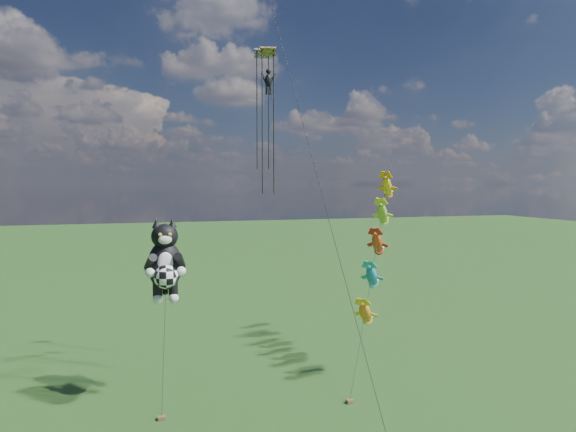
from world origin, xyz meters
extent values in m
cube|color=brown|center=(2.57, 4.99, 0.11)|extent=(0.40, 0.30, 0.22)
cylinder|color=black|center=(2.78, 6.33, 3.45)|extent=(0.45, 2.72, 6.61)
ellipsoid|color=black|center=(2.99, 7.96, 8.26)|extent=(2.30, 1.98, 3.03)
ellipsoid|color=black|center=(2.99, 7.87, 10.06)|extent=(1.79, 1.67, 1.53)
cone|color=black|center=(2.52, 7.87, 10.86)|extent=(0.60, 0.60, 0.57)
cone|color=black|center=(3.46, 7.87, 10.86)|extent=(0.60, 0.60, 0.57)
ellipsoid|color=white|center=(2.99, 7.25, 9.92)|extent=(0.84, 0.50, 0.55)
ellipsoid|color=white|center=(2.99, 7.25, 8.54)|extent=(0.99, 0.49, 1.25)
sphere|color=gold|center=(2.71, 7.18, 10.23)|extent=(0.23, 0.23, 0.23)
sphere|color=gold|center=(3.28, 7.18, 10.23)|extent=(0.23, 0.23, 0.23)
sphere|color=white|center=(2.09, 6.97, 8.02)|extent=(0.57, 0.57, 0.57)
sphere|color=white|center=(3.89, 6.97, 8.02)|extent=(0.57, 0.57, 0.57)
sphere|color=white|center=(2.52, 7.82, 6.23)|extent=(0.61, 0.61, 0.61)
sphere|color=white|center=(3.46, 7.82, 6.23)|extent=(0.61, 0.61, 0.61)
sphere|color=white|center=(2.99, 6.68, 7.79)|extent=(1.41, 1.41, 1.41)
cube|color=brown|center=(13.56, 3.93, 0.11)|extent=(0.40, 0.30, 0.22)
cylinder|color=black|center=(18.29, 10.27, 7.81)|extent=(9.49, 12.71, 15.34)
ellipsoid|color=red|center=(16.21, 7.48, 4.44)|extent=(1.92, 2.21, 2.15)
ellipsoid|color=blue|center=(17.53, 9.26, 6.58)|extent=(1.92, 2.21, 2.15)
ellipsoid|color=orange|center=(18.85, 11.03, 8.73)|extent=(1.92, 2.21, 2.15)
ellipsoid|color=green|center=(20.18, 12.81, 10.87)|extent=(1.92, 2.21, 2.15)
ellipsoid|color=yellow|center=(21.50, 14.58, 13.02)|extent=(1.92, 2.21, 2.15)
cylinder|color=black|center=(10.64, 1.96, 13.82)|extent=(1.80, 17.00, 27.36)
cube|color=green|center=(9.35, 7.31, 21.42)|extent=(1.03, 0.50, 0.52)
cylinder|color=black|center=(8.99, 7.31, 16.94)|extent=(0.08, 0.08, 8.96)
cylinder|color=black|center=(9.70, 7.31, 16.94)|extent=(0.08, 0.08, 8.96)
cube|color=#2527CF|center=(9.76, 10.44, 22.13)|extent=(1.14, 0.58, 0.61)
cylinder|color=black|center=(9.36, 10.44, 18.08)|extent=(0.08, 0.08, 8.10)
cylinder|color=black|center=(10.15, 10.44, 18.08)|extent=(0.08, 0.08, 8.10)
camera|label=1|loc=(2.06, -22.13, 13.20)|focal=30.00mm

